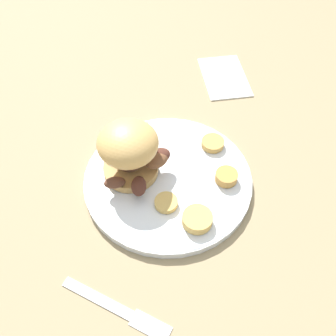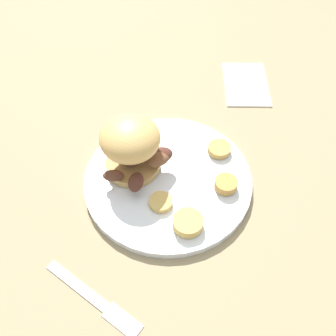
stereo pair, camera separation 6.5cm
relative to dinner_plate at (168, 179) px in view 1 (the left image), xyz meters
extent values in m
plane|color=#937F5B|center=(0.00, 0.00, -0.01)|extent=(4.00, 4.00, 0.00)
cylinder|color=white|center=(0.00, 0.00, 0.00)|extent=(0.29, 0.29, 0.01)
torus|color=white|center=(0.00, 0.00, 0.00)|extent=(0.29, 0.29, 0.01)
cylinder|color=tan|center=(-0.06, 0.01, 0.01)|extent=(0.09, 0.09, 0.01)
ellipsoid|color=#4C281E|center=(-0.02, 0.02, 0.04)|extent=(0.05, 0.05, 0.02)
ellipsoid|color=#563323|center=(-0.09, -0.03, 0.03)|extent=(0.04, 0.03, 0.02)
ellipsoid|color=#4C281E|center=(-0.05, -0.04, 0.03)|extent=(0.03, 0.04, 0.02)
ellipsoid|color=brown|center=(-0.02, 0.01, 0.04)|extent=(0.05, 0.06, 0.02)
ellipsoid|color=#4C281E|center=(-0.05, 0.01, 0.04)|extent=(0.05, 0.05, 0.02)
ellipsoid|color=#563323|center=(-0.07, 0.01, 0.03)|extent=(0.05, 0.05, 0.01)
ellipsoid|color=brown|center=(-0.07, 0.01, 0.03)|extent=(0.05, 0.04, 0.02)
ellipsoid|color=tan|center=(-0.06, 0.01, 0.08)|extent=(0.10, 0.10, 0.06)
cylinder|color=#BC8942|center=(0.10, 0.00, 0.01)|extent=(0.04, 0.04, 0.02)
cylinder|color=tan|center=(0.08, 0.08, 0.01)|extent=(0.04, 0.04, 0.01)
cylinder|color=tan|center=(0.05, -0.09, 0.02)|extent=(0.05, 0.05, 0.02)
cylinder|color=tan|center=(0.00, -0.06, 0.01)|extent=(0.04, 0.04, 0.01)
cube|color=silver|center=(-0.09, -0.21, -0.01)|extent=(0.11, 0.06, 0.00)
cube|color=silver|center=(-0.01, -0.24, -0.01)|extent=(0.06, 0.04, 0.00)
cube|color=white|center=(0.11, 0.29, -0.01)|extent=(0.12, 0.16, 0.01)
camera|label=1|loc=(0.02, -0.40, 0.55)|focal=42.00mm
camera|label=2|loc=(0.09, -0.40, 0.55)|focal=42.00mm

